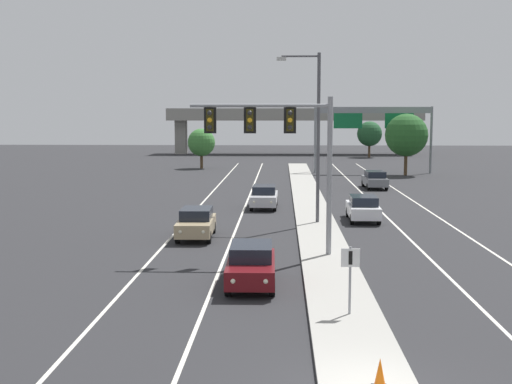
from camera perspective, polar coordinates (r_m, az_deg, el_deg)
The scene contains 19 objects.
median_island at distance 33.55m, azimuth 5.77°, elevation -4.48°, with size 2.40×110.00×0.15m, color #9E9B93.
lane_stripe_oncoming_center at distance 40.48m, azimuth -1.50°, elevation -2.63°, with size 0.14×100.00×0.01m, color silver.
lane_stripe_receding_center at distance 40.96m, azimuth 11.75°, elevation -2.66°, with size 0.14×100.00×0.01m, color silver.
edge_stripe_left at distance 40.82m, azimuth -6.13°, elevation -2.59°, with size 0.14×100.00×0.01m, color silver.
edge_stripe_right at distance 41.63m, azimuth 16.24°, elevation -2.64°, with size 0.14×100.00×0.01m, color silver.
overhead_signal_mast at distance 30.06m, azimuth 2.21°, elevation 4.56°, with size 6.46×0.44×7.20m.
median_sign_post at distance 21.51m, azimuth 8.12°, elevation -6.69°, with size 0.60×0.10×2.20m.
street_lamp_median at distance 39.38m, azimuth 5.07°, elevation 5.55°, with size 2.58×0.28×10.00m.
car_oncoming_darkred at distance 25.58m, azimuth -0.42°, elevation -6.24°, with size 1.88×4.49×1.58m.
car_oncoming_tan at distance 35.45m, azimuth -5.17°, elevation -2.65°, with size 1.91×4.50×1.58m.
car_oncoming_silver at distance 46.63m, azimuth 0.71°, elevation -0.39°, with size 1.89×4.50×1.58m.
car_receding_white at distance 41.52m, azimuth 9.21°, elevation -1.35°, with size 1.89×4.50×1.58m.
car_receding_grey at distance 60.05m, azimuth 10.19°, elevation 1.08°, with size 1.91×4.50×1.58m.
traffic_cone_median_nose at distance 16.30m, azimuth 10.63°, elevation -15.12°, with size 0.36×0.36×0.74m.
highway_sign_gantry at distance 75.85m, azimuth 10.08°, elevation 6.26°, with size 13.28×0.42×7.50m.
overpass_bridge at distance 112.03m, azimuth 3.31°, elevation 6.24°, with size 42.40×6.40×7.65m.
tree_far_right_b at distance 73.71m, azimuth 12.83°, elevation 4.80°, with size 4.63×4.63×6.70m.
tree_far_right_a at distance 104.57m, azimuth 9.75°, elevation 4.96°, with size 3.87×3.87×5.60m.
tree_far_left_a at distance 81.68m, azimuth -4.73°, elevation 4.27°, with size 3.39×3.39×4.90m.
Camera 1 is at (-2.09, -14.86, 6.52)m, focal length 46.43 mm.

